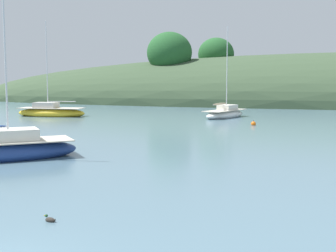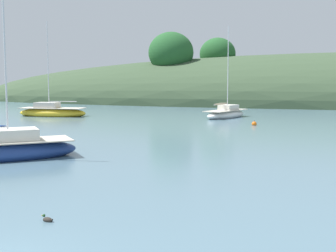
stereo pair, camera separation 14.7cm
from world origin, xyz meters
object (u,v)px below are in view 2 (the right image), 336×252
Objects in this scene: mooring_buoy_inner at (254,124)px; duck_lone_left at (47,220)px; sailboat_yellow_far at (52,112)px; sailboat_orange_cutter at (2,150)px; sailboat_black_sloop at (226,114)px.

mooring_buoy_inner reaches higher than duck_lone_left.
duck_lone_left is (-4.65, -29.36, -0.07)m from mooring_buoy_inner.
sailboat_yellow_far reaches higher than duck_lone_left.
sailboat_yellow_far is at bearing 111.88° from sailboat_orange_cutter.
sailboat_yellow_far is (-18.83, -2.64, 0.04)m from sailboat_black_sloop.
sailboat_black_sloop is 1.04× the size of sailboat_orange_cutter.
sailboat_black_sloop reaches higher than mooring_buoy_inner.
duck_lone_left is at bearing -62.93° from sailboat_yellow_far.
sailboat_orange_cutter is 17.46× the size of mooring_buoy_inner.
sailboat_yellow_far is 25.05× the size of duck_lone_left.
mooring_buoy_inner is at bearing 81.00° from duck_lone_left.
sailboat_orange_cutter is 22.35× the size of duck_lone_left.
sailboat_orange_cutter is at bearing -68.12° from sailboat_yellow_far.
sailboat_yellow_far reaches higher than sailboat_black_sloop.
mooring_buoy_inner is (3.30, -7.48, -0.29)m from sailboat_black_sloop.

